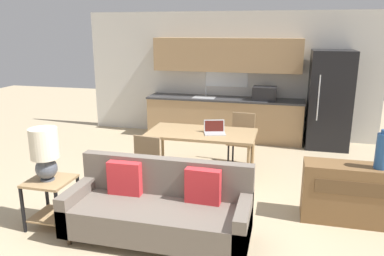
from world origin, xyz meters
TOP-DOWN VIEW (x-y plane):
  - ground_plane at (0.00, 0.00)m, footprint 20.00×20.00m
  - wall_back at (-0.00, 4.63)m, footprint 6.40×0.07m
  - kitchen_counter at (0.02, 4.33)m, footprint 3.34×0.65m
  - refrigerator at (2.12, 4.20)m, footprint 0.81×0.79m
  - dining_table at (0.02, 1.97)m, footprint 1.68×0.87m
  - couch at (-0.05, 0.12)m, footprint 2.07×0.80m
  - side_table at (-1.40, 0.05)m, footprint 0.50×0.50m
  - table_lamp at (-1.42, 0.04)m, footprint 0.33×0.33m
  - credenza at (2.19, 1.04)m, footprint 1.29×0.41m
  - vase at (2.40, 1.00)m, footprint 0.15×0.15m
  - dining_chair_far_right at (0.57, 2.74)m, footprint 0.46×0.46m
  - dining_chair_near_left at (-0.52, 1.17)m, footprint 0.47×0.47m
  - laptop at (0.23, 1.95)m, footprint 0.38×0.34m

SIDE VIEW (x-z plane):
  - ground_plane at x=0.00m, z-range 0.00..0.00m
  - couch at x=-0.05m, z-range -0.10..0.78m
  - credenza at x=2.19m, z-range 0.00..0.74m
  - side_table at x=-1.40m, z-range 0.10..0.70m
  - dining_chair_far_right at x=0.57m, z-range 0.05..0.96m
  - dining_chair_near_left at x=-0.52m, z-range 0.05..0.96m
  - dining_table at x=0.02m, z-range 0.32..1.09m
  - laptop at x=0.23m, z-range 0.71..0.91m
  - kitchen_counter at x=0.02m, z-range -0.23..1.92m
  - table_lamp at x=-1.42m, z-range 0.64..1.27m
  - vase at x=2.40m, z-range 0.73..1.20m
  - refrigerator at x=2.12m, z-range 0.00..1.94m
  - wall_back at x=0.00m, z-range 0.00..2.70m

